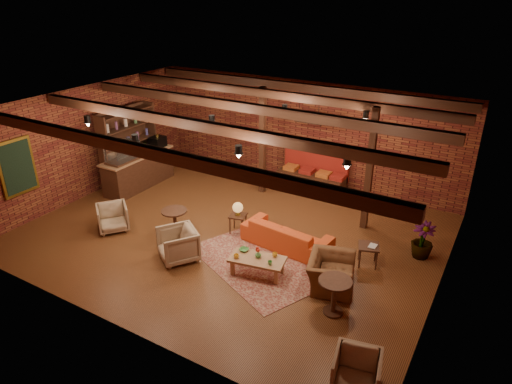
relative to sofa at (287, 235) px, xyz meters
The scene contains 29 objects.
floor 1.54m from the sofa, behind, with size 10.00×10.00×0.00m, color #361D0D.
ceiling 3.25m from the sofa, behind, with size 10.00×8.00×0.02m, color black.
wall_back 4.36m from the sofa, 111.07° to the left, with size 10.00×0.02×3.20m, color maroon.
wall_front 4.56m from the sofa, 110.01° to the right, with size 10.00×0.02×3.20m, color maroon.
wall_left 6.62m from the sofa, behind, with size 0.02×8.00×3.20m, color maroon.
wall_right 3.73m from the sofa, ahead, with size 0.02×8.00×3.20m, color maroon.
ceiling_beams 3.14m from the sofa, behind, with size 9.80×6.40×0.22m, color black, non-canonical shape.
ceiling_pipe 3.29m from the sofa, 135.19° to the left, with size 0.12×0.12×9.60m, color black.
post_left 3.50m from the sofa, 130.14° to the left, with size 0.16×0.16×3.20m, color black.
post_right 2.63m from the sofa, 55.39° to the left, with size 0.16×0.16×3.20m, color black.
service_counter 5.69m from the sofa, behind, with size 0.80×2.50×1.60m, color black, non-canonical shape.
plant_counter 5.68m from the sofa, 168.81° to the left, with size 0.35×0.39×0.30m, color #337F33.
shelving_hutch 6.14m from the sofa, behind, with size 0.52×2.00×2.40m, color black, non-canonical shape.
chalkboard_menu 6.98m from the sofa, 159.43° to the right, with size 0.08×0.96×1.46m, color black.
banquette 3.56m from the sofa, 104.63° to the left, with size 2.10×0.70×1.00m, color maroon, non-canonical shape.
service_sign 3.72m from the sofa, 106.72° to the left, with size 0.86×0.06×0.30m, color #FF4C19.
ceiling_spotlights 2.95m from the sofa, behind, with size 6.40×4.40×0.28m, color black, non-canonical shape.
rug 0.86m from the sofa, 99.71° to the right, with size 3.15×2.41×0.01m, color maroon.
sofa is the anchor object (origin of this frame).
coffee_table 1.36m from the sofa, 91.54° to the right, with size 1.29×0.81×0.66m.
side_table_lamp 1.42m from the sofa, behind, with size 0.48×0.48×0.84m.
round_table_left 2.85m from the sofa, 161.62° to the right, with size 0.65×0.65×0.68m.
armchair_a 4.50m from the sofa, 160.23° to the right, with size 0.74×0.69×0.76m, color #BFB094.
armchair_b 2.59m from the sofa, 137.32° to the right, with size 0.82×0.77×0.84m, color #BFB094.
armchair_right 1.80m from the sofa, 32.51° to the right, with size 1.05×0.68×0.92m, color brown.
side_table_book 1.95m from the sofa, ahead, with size 0.58×0.58×0.53m.
round_table_right 2.56m from the sofa, 42.41° to the right, with size 0.64×0.64×0.75m.
armchair_far 4.35m from the sofa, 48.69° to the right, with size 0.71×0.67×0.74m, color #BFB094.
plant_tall 3.29m from the sofa, 21.90° to the left, with size 1.48×1.48×2.65m, color #4C7F4C.
Camera 1 is at (5.68, -8.46, 5.85)m, focal length 32.00 mm.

